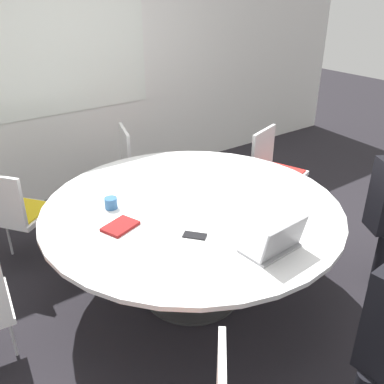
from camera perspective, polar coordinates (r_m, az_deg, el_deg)
The scene contains 10 objects.
ground_plane at distance 3.34m, azimuth 0.00°, elevation -13.09°, with size 16.00×16.00×0.00m, color black.
wall_back at distance 4.57m, azimuth -16.84°, elevation 15.72°, with size 8.00×0.07×2.70m.
conference_table at distance 2.98m, azimuth 0.00°, elevation -3.70°, with size 2.04×2.04×0.75m.
chair_2 at distance 4.19m, azimuth 10.85°, elevation 3.37°, with size 0.55×0.54×0.86m.
chair_3 at distance 4.28m, azimuth -7.06°, elevation 4.12°, with size 0.53×0.55×0.86m.
chair_4 at distance 3.64m, azimuth -22.64°, elevation -2.10°, with size 0.60×0.60×0.86m.
laptop at distance 2.45m, azimuth 11.17°, elevation -6.86°, with size 0.34×0.24×0.21m.
spiral_notebook at distance 2.70m, azimuth -9.54°, elevation -4.53°, with size 0.25×0.21×0.02m.
coffee_cup at distance 2.92m, azimuth -10.75°, elevation -1.46°, with size 0.09×0.09×0.08m.
cell_phone at distance 2.58m, azimuth 0.37°, elevation -5.82°, with size 0.14×0.15×0.01m.
Camera 1 is at (-1.51, -2.08, 2.14)m, focal length 40.00 mm.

